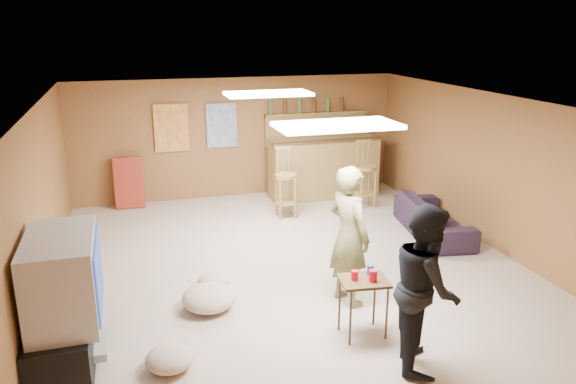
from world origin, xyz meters
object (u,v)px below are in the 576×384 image
object	(u,v)px
tv_body	(63,277)
sofa	(433,218)
bar_counter	(323,168)
person_olive	(349,236)
tray_table	(363,307)
person_black	(426,287)

from	to	relation	value
tv_body	sofa	world-z (taller)	tv_body
tv_body	bar_counter	distance (m)	6.09
person_olive	tray_table	bearing A→B (deg)	151.06
tv_body	tray_table	bearing A→B (deg)	-6.05
person_black	bar_counter	bearing A→B (deg)	12.29
bar_counter	tray_table	xyz separation A→B (m)	(-1.28, -4.75, -0.24)
tv_body	tray_table	world-z (taller)	tv_body
person_olive	tray_table	size ratio (longest dim) A/B	2.61
tv_body	person_black	size ratio (longest dim) A/B	0.69
tv_body	person_olive	xyz separation A→B (m)	(3.00, 0.43, -0.08)
bar_counter	tray_table	size ratio (longest dim) A/B	3.18
tv_body	sofa	xyz separation A→B (m)	(5.10, 2.10, -0.64)
tv_body	tray_table	xyz separation A→B (m)	(2.87, -0.30, -0.59)
person_black	tray_table	xyz separation A→B (m)	(-0.34, 0.62, -0.48)
tv_body	person_olive	bearing A→B (deg)	8.17
person_black	tray_table	size ratio (longest dim) A/B	2.53
person_olive	sofa	bearing A→B (deg)	-70.46
bar_counter	person_black	world-z (taller)	person_black
sofa	person_olive	bearing A→B (deg)	137.73
person_black	person_olive	bearing A→B (deg)	30.92
tv_body	person_black	world-z (taller)	person_black
sofa	tv_body	bearing A→B (deg)	121.67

